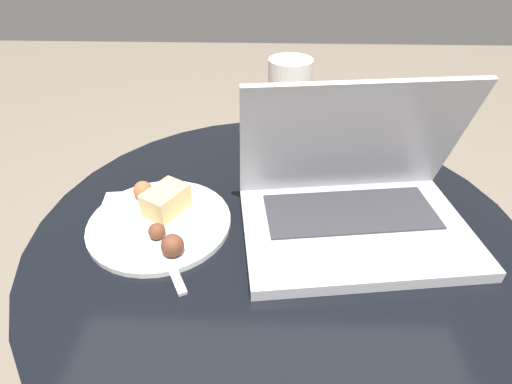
{
  "coord_description": "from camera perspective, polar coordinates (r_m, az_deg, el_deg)",
  "views": [
    {
      "loc": [
        -0.02,
        -0.46,
        0.95
      ],
      "look_at": [
        -0.03,
        -0.0,
        0.62
      ],
      "focal_mm": 28.0,
      "sensor_mm": 36.0,
      "label": 1
    }
  ],
  "objects": [
    {
      "name": "laptop",
      "position": [
        0.61,
        13.83,
        -1.12
      ],
      "size": [
        0.36,
        0.26,
        0.22
      ],
      "color": "#B2B2B7",
      "rests_on": "table"
    },
    {
      "name": "fork",
      "position": [
        0.59,
        -13.06,
        -7.8
      ],
      "size": [
        0.09,
        0.15,
        0.0
      ],
      "color": "#B2B2B7",
      "rests_on": "table"
    },
    {
      "name": "snack_plate",
      "position": [
        0.63,
        -13.38,
        -3.47
      ],
      "size": [
        0.22,
        0.22,
        0.05
      ],
      "color": "silver",
      "rests_on": "table"
    },
    {
      "name": "table",
      "position": [
        0.72,
        2.76,
        -14.29
      ],
      "size": [
        0.74,
        0.74,
        0.55
      ],
      "color": "#515156",
      "rests_on": "ground_plane"
    },
    {
      "name": "beer_glass",
      "position": [
        0.69,
        4.57,
        10.24
      ],
      "size": [
        0.07,
        0.07,
        0.21
      ],
      "color": "#C6701E",
      "rests_on": "table"
    },
    {
      "name": "napkin",
      "position": [
        0.66,
        -14.68,
        -2.82
      ],
      "size": [
        0.18,
        0.14,
        0.0
      ],
      "color": "white",
      "rests_on": "table"
    }
  ]
}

